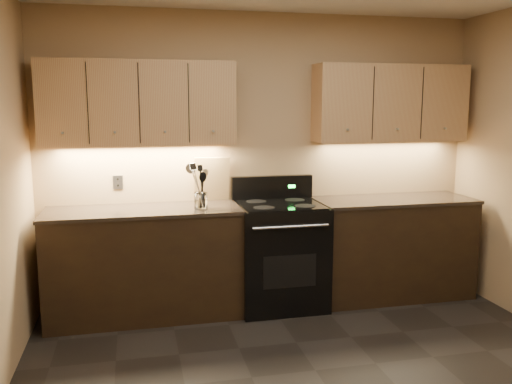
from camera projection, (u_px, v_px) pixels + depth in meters
wall_back at (263, 158)px, 4.98m from camera, size 4.00×0.04×2.60m
counter_left at (145, 263)px, 4.59m from camera, size 1.62×0.62×0.93m
counter_right at (392, 247)px, 5.08m from camera, size 1.46×0.62×0.93m
stove at (279, 253)px, 4.82m from camera, size 0.76×0.68×1.14m
upper_cab_left at (139, 103)px, 4.51m from camera, size 1.60×0.30×0.70m
upper_cab_right at (390, 103)px, 5.01m from camera, size 1.44×0.30×0.70m
outlet_plate at (118, 182)px, 4.72m from camera, size 0.08×0.01×0.12m
utensil_crock at (201, 201)px, 4.52m from camera, size 0.14×0.14×0.14m
cutting_board at (212, 179)px, 4.86m from camera, size 0.32×0.09×0.40m
wooden_spoon at (198, 188)px, 4.49m from camera, size 0.13×0.09×0.32m
black_spoon at (201, 189)px, 4.53m from camera, size 0.08×0.13×0.31m
black_turner at (204, 185)px, 4.48m from camera, size 0.12×0.19×0.38m
steel_spatula at (202, 183)px, 4.50m from camera, size 0.19×0.16×0.41m
steel_skimmer at (204, 185)px, 4.50m from camera, size 0.20×0.15×0.38m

